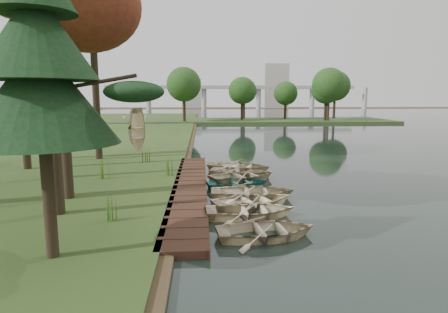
{
  "coord_description": "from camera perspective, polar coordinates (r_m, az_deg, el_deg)",
  "views": [
    {
      "loc": [
        -1.01,
        -17.84,
        4.53
      ],
      "look_at": [
        0.13,
        1.18,
        1.49
      ],
      "focal_mm": 30.0,
      "sensor_mm": 36.0,
      "label": 1
    }
  ],
  "objects": [
    {
      "name": "bridge",
      "position": [
        138.51,
        2.1,
        10.12
      ],
      "size": [
        95.9,
        4.0,
        8.6
      ],
      "color": "#A5A5A0",
      "rests_on": "ground"
    },
    {
      "name": "reeds_2",
      "position": [
        20.49,
        -17.74,
        -1.77
      ],
      "size": [
        0.6,
        0.6,
        1.05
      ],
      "primitive_type": "cone",
      "color": "#3F661E",
      "rests_on": "bank"
    },
    {
      "name": "stored_rowboat",
      "position": [
        28.85,
        -12.97,
        1.12
      ],
      "size": [
        4.21,
        3.93,
        0.71
      ],
      "primitive_type": "imported",
      "rotation": [
        3.14,
        0.0,
        0.99
      ],
      "color": "beige",
      "rests_on": "bank"
    },
    {
      "name": "rowboat_4",
      "position": [
        18.66,
        2.19,
        -3.8
      ],
      "size": [
        3.54,
        2.85,
        0.65
      ],
      "primitive_type": "imported",
      "rotation": [
        0.0,
        0.0,
        1.78
      ],
      "color": "teal",
      "rests_on": "water"
    },
    {
      "name": "rowboat_1",
      "position": [
        14.18,
        4.0,
        -7.87
      ],
      "size": [
        3.51,
        2.59,
        0.7
      ],
      "primitive_type": "imported",
      "rotation": [
        0.0,
        0.0,
        1.62
      ],
      "color": "beige",
      "rests_on": "water"
    },
    {
      "name": "boardwalk",
      "position": [
        18.38,
        -5.2,
        -4.74
      ],
      "size": [
        1.6,
        16.0,
        0.3
      ],
      "primitive_type": "cube",
      "color": "#351F14",
      "rests_on": "ground"
    },
    {
      "name": "peninsula",
      "position": [
        68.58,
        4.13,
        5.45
      ],
      "size": [
        50.0,
        14.0,
        0.45
      ],
      "primitive_type": "cube",
      "color": "#2E411D",
      "rests_on": "ground"
    },
    {
      "name": "rowboat_0",
      "position": [
        12.25,
        6.47,
        -10.75
      ],
      "size": [
        3.49,
        2.68,
        0.67
      ],
      "primitive_type": "imported",
      "rotation": [
        0.0,
        0.0,
        1.69
      ],
      "color": "beige",
      "rests_on": "water"
    },
    {
      "name": "far_trees",
      "position": [
        68.11,
        1.36,
        10.66
      ],
      "size": [
        45.6,
        5.6,
        8.8
      ],
      "color": "black",
      "rests_on": "peninsula"
    },
    {
      "name": "reeds_3",
      "position": [
        25.0,
        -11.72,
        0.29
      ],
      "size": [
        0.6,
        0.6,
        0.99
      ],
      "primitive_type": "cone",
      "color": "#3F661E",
      "rests_on": "bank"
    },
    {
      "name": "rowboat_5",
      "position": [
        20.02,
        2.97,
        -2.74
      ],
      "size": [
        4.42,
        3.81,
        0.77
      ],
      "primitive_type": "imported",
      "rotation": [
        0.0,
        0.0,
        1.94
      ],
      "color": "beige",
      "rests_on": "water"
    },
    {
      "name": "building_b",
      "position": [
        162.9,
        -4.92,
        9.55
      ],
      "size": [
        8.0,
        8.0,
        12.0
      ],
      "primitive_type": "cube",
      "color": "#A5A5A0",
      "rests_on": "ground"
    },
    {
      "name": "pine_tree",
      "position": [
        10.56,
        -26.41,
        12.77
      ],
      "size": [
        3.8,
        3.8,
        8.14
      ],
      "color": "black",
      "rests_on": "bank"
    },
    {
      "name": "rowboat_3",
      "position": [
        16.68,
        4.34,
        -5.15
      ],
      "size": [
        3.82,
        2.78,
        0.78
      ],
      "primitive_type": "imported",
      "rotation": [
        0.0,
        0.0,
        1.54
      ],
      "color": "beige",
      "rests_on": "water"
    },
    {
      "name": "rowboat_2",
      "position": [
        15.45,
        4.5,
        -6.43
      ],
      "size": [
        4.04,
        3.41,
        0.71
      ],
      "primitive_type": "imported",
      "rotation": [
        0.0,
        0.0,
        1.88
      ],
      "color": "beige",
      "rests_on": "water"
    },
    {
      "name": "rowboat_7",
      "position": [
        22.66,
        2.27,
        -1.32
      ],
      "size": [
        4.53,
        3.92,
        0.79
      ],
      "primitive_type": "imported",
      "rotation": [
        0.0,
        0.0,
        1.2
      ],
      "color": "beige",
      "rests_on": "water"
    },
    {
      "name": "ground",
      "position": [
        18.44,
        -0.2,
        -5.14
      ],
      "size": [
        300.0,
        300.0,
        0.0
      ],
      "primitive_type": "plane",
      "color": "#3D2F1D"
    },
    {
      "name": "building_a",
      "position": [
        160.93,
        7.79,
        10.58
      ],
      "size": [
        10.0,
        8.0,
        18.0
      ],
      "primitive_type": "cube",
      "color": "#A5A5A0",
      "rests_on": "ground"
    },
    {
      "name": "reeds_0",
      "position": [
        13.47,
        -16.98,
        -7.41
      ],
      "size": [
        0.6,
        0.6,
        1.0
      ],
      "primitive_type": "cone",
      "color": "#3F661E",
      "rests_on": "bank"
    },
    {
      "name": "rowboat_6",
      "position": [
        21.23,
        2.4,
        -2.13
      ],
      "size": [
        4.06,
        3.47,
        0.71
      ],
      "primitive_type": "imported",
      "rotation": [
        0.0,
        0.0,
        1.22
      ],
      "color": "beige",
      "rests_on": "water"
    },
    {
      "name": "reeds_1",
      "position": [
        20.62,
        -8.28,
        -1.39
      ],
      "size": [
        0.6,
        0.6,
        1.04
      ],
      "primitive_type": "cone",
      "color": "#3F661E",
      "rests_on": "bank"
    }
  ]
}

